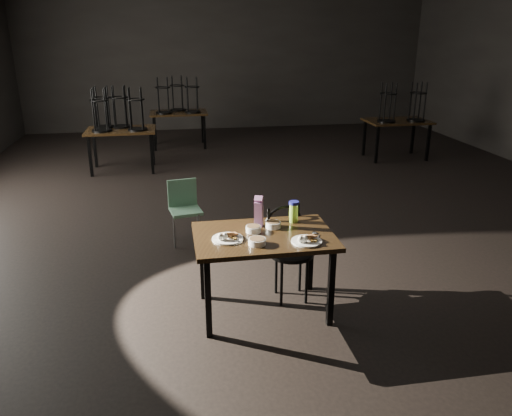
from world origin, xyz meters
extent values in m
plane|color=black|center=(0.00, 0.00, 0.00)|extent=(12.00, 12.00, 0.00)
cube|color=black|center=(0.00, 6.00, 1.60)|extent=(10.00, 0.04, 3.20)
cube|color=black|center=(-0.77, -2.91, 0.73)|extent=(1.20, 0.80, 0.04)
cube|color=black|center=(-1.29, -3.23, 0.35)|extent=(0.05, 0.05, 0.71)
cube|color=black|center=(-0.25, -3.23, 0.35)|extent=(0.05, 0.05, 0.71)
cube|color=black|center=(-1.29, -2.59, 0.35)|extent=(0.05, 0.05, 0.71)
cube|color=black|center=(-0.25, -2.59, 0.35)|extent=(0.05, 0.05, 0.71)
cylinder|color=white|center=(-1.09, -2.97, 0.76)|extent=(0.26, 0.26, 0.02)
cube|color=#A96C3C|center=(-1.09, -2.92, 0.81)|extent=(0.10, 0.09, 0.04)
cube|color=#A96C3C|center=(-1.05, -2.92, 0.81)|extent=(0.11, 0.11, 0.03)
ellipsoid|color=white|center=(-1.15, -3.00, 0.80)|extent=(0.05, 0.05, 0.06)
ellipsoid|color=white|center=(-1.12, -3.00, 0.80)|extent=(0.05, 0.05, 0.06)
cylinder|color=white|center=(-0.45, -3.13, 0.76)|extent=(0.26, 0.26, 0.02)
cube|color=#A96C3C|center=(-0.45, -3.09, 0.81)|extent=(0.09, 0.09, 0.04)
cube|color=#A96C3C|center=(-0.41, -3.09, 0.81)|extent=(0.11, 0.11, 0.03)
ellipsoid|color=white|center=(-0.51, -3.16, 0.80)|extent=(0.05, 0.05, 0.06)
ellipsoid|color=white|center=(-0.48, -3.16, 0.80)|extent=(0.05, 0.05, 0.06)
cylinder|color=white|center=(-0.85, -2.83, 0.78)|extent=(0.13, 0.13, 0.05)
cylinder|color=brown|center=(-0.85, -2.83, 0.79)|extent=(0.11, 0.11, 0.01)
cylinder|color=white|center=(-0.66, -2.76, 0.78)|extent=(0.14, 0.14, 0.05)
cylinder|color=brown|center=(-0.66, -2.76, 0.80)|extent=(0.12, 0.12, 0.01)
cylinder|color=white|center=(-0.86, -3.11, 0.78)|extent=(0.15, 0.15, 0.05)
cylinder|color=brown|center=(-0.86, -3.11, 0.79)|extent=(0.12, 0.12, 0.01)
cube|color=#821774|center=(-0.78, -2.71, 0.86)|extent=(0.09, 0.09, 0.23)
cube|color=#821774|center=(-0.78, -2.71, 1.00)|extent=(0.09, 0.09, 0.07)
cylinder|color=#AEED45|center=(-0.45, -2.66, 0.84)|extent=(0.11, 0.11, 0.17)
cylinder|color=navy|center=(-0.45, -2.66, 0.94)|extent=(0.12, 0.12, 0.03)
ellipsoid|color=silver|center=(-0.33, -2.96, 0.76)|extent=(0.06, 0.07, 0.01)
cube|color=silver|center=(-0.33, -3.06, 0.75)|extent=(0.06, 0.13, 0.00)
cylinder|color=black|center=(-0.47, -2.73, 0.47)|extent=(0.42, 0.42, 0.03)
torus|color=black|center=(-0.52, -2.56, 0.68)|extent=(0.40, 0.13, 0.40)
cylinder|color=black|center=(-0.36, -2.61, 0.23)|extent=(0.03, 0.03, 0.47)
cylinder|color=black|center=(-0.59, -2.61, 0.23)|extent=(0.03, 0.03, 0.47)
cylinder|color=black|center=(-0.59, -2.85, 0.23)|extent=(0.03, 0.03, 0.47)
cylinder|color=black|center=(-0.36, -2.85, 0.23)|extent=(0.03, 0.03, 0.47)
cube|color=#6DAA83|center=(-1.39, -1.23, 0.40)|extent=(0.40, 0.40, 0.04)
cube|color=#6DAA83|center=(-1.41, -1.08, 0.58)|extent=(0.34, 0.09, 0.33)
cylinder|color=slate|center=(-1.53, -1.38, 0.20)|extent=(0.02, 0.02, 0.40)
cylinder|color=slate|center=(-1.24, -1.38, 0.20)|extent=(0.02, 0.02, 0.40)
cylinder|color=slate|center=(-1.53, -1.09, 0.20)|extent=(0.02, 0.02, 0.40)
cylinder|color=slate|center=(-1.24, -1.09, 0.20)|extent=(0.02, 0.02, 0.40)
cube|color=black|center=(-2.37, 2.22, 0.73)|extent=(1.20, 0.80, 0.04)
cube|color=black|center=(-2.89, 1.90, 0.35)|extent=(0.05, 0.05, 0.71)
cube|color=black|center=(-1.85, 1.90, 0.35)|extent=(0.05, 0.05, 0.71)
cube|color=black|center=(-2.89, 2.54, 0.35)|extent=(0.05, 0.05, 0.71)
cube|color=black|center=(-1.85, 2.54, 0.35)|extent=(0.05, 0.05, 0.71)
cylinder|color=black|center=(-2.67, 2.07, 0.77)|extent=(0.34, 0.34, 0.03)
torus|color=black|center=(-2.67, 2.07, 1.27)|extent=(0.32, 0.32, 0.02)
cylinder|color=black|center=(-2.58, 2.17, 1.13)|extent=(0.03, 0.03, 0.70)
cylinder|color=black|center=(-2.77, 2.17, 1.13)|extent=(0.03, 0.03, 0.70)
cylinder|color=black|center=(-2.77, 1.97, 1.13)|extent=(0.03, 0.03, 0.70)
cylinder|color=black|center=(-2.58, 1.97, 1.13)|extent=(0.03, 0.03, 0.70)
cylinder|color=black|center=(-2.07, 2.07, 0.77)|extent=(0.34, 0.34, 0.03)
torus|color=black|center=(-2.07, 2.07, 1.27)|extent=(0.32, 0.32, 0.02)
cylinder|color=black|center=(-1.98, 2.17, 1.13)|extent=(0.03, 0.03, 0.70)
cylinder|color=black|center=(-2.17, 2.17, 1.13)|extent=(0.03, 0.03, 0.70)
cylinder|color=black|center=(-2.17, 1.97, 1.13)|extent=(0.03, 0.03, 0.70)
cylinder|color=black|center=(-1.98, 1.97, 1.13)|extent=(0.03, 0.03, 0.70)
cylinder|color=black|center=(-2.37, 2.40, 0.77)|extent=(0.34, 0.34, 0.03)
torus|color=black|center=(-2.37, 2.40, 1.27)|extent=(0.32, 0.32, 0.02)
cylinder|color=black|center=(-2.28, 2.50, 1.13)|extent=(0.03, 0.03, 0.70)
cylinder|color=black|center=(-2.47, 2.50, 1.13)|extent=(0.03, 0.03, 0.70)
cylinder|color=black|center=(-2.47, 2.30, 1.13)|extent=(0.03, 0.03, 0.70)
cylinder|color=black|center=(-2.28, 2.30, 1.13)|extent=(0.03, 0.03, 0.70)
cylinder|color=black|center=(-2.67, 2.40, 0.77)|extent=(0.34, 0.34, 0.03)
torus|color=black|center=(-2.67, 2.40, 1.27)|extent=(0.32, 0.32, 0.02)
cylinder|color=black|center=(-2.58, 2.50, 1.13)|extent=(0.03, 0.03, 0.70)
cylinder|color=black|center=(-2.77, 2.50, 1.13)|extent=(0.03, 0.03, 0.70)
cylinder|color=black|center=(-2.77, 2.30, 1.13)|extent=(0.03, 0.03, 0.70)
cylinder|color=black|center=(-2.58, 2.30, 1.13)|extent=(0.03, 0.03, 0.70)
cube|color=black|center=(2.84, 2.25, 0.73)|extent=(1.20, 0.80, 0.04)
cube|color=black|center=(2.32, 1.93, 0.35)|extent=(0.05, 0.05, 0.71)
cube|color=black|center=(3.36, 1.93, 0.35)|extent=(0.05, 0.05, 0.71)
cube|color=black|center=(2.32, 2.57, 0.35)|extent=(0.05, 0.05, 0.71)
cube|color=black|center=(3.36, 2.57, 0.35)|extent=(0.05, 0.05, 0.71)
cylinder|color=black|center=(2.54, 2.10, 0.77)|extent=(0.34, 0.34, 0.03)
torus|color=black|center=(2.54, 2.10, 1.27)|extent=(0.32, 0.32, 0.02)
cylinder|color=black|center=(2.64, 2.20, 1.13)|extent=(0.03, 0.03, 0.70)
cylinder|color=black|center=(2.44, 2.20, 1.13)|extent=(0.03, 0.03, 0.70)
cylinder|color=black|center=(2.44, 2.00, 1.13)|extent=(0.03, 0.03, 0.70)
cylinder|color=black|center=(2.64, 2.00, 1.13)|extent=(0.03, 0.03, 0.70)
cylinder|color=black|center=(3.14, 2.10, 0.77)|extent=(0.34, 0.34, 0.03)
torus|color=black|center=(3.14, 2.10, 1.27)|extent=(0.32, 0.32, 0.02)
cylinder|color=black|center=(3.24, 2.20, 1.13)|extent=(0.03, 0.03, 0.70)
cylinder|color=black|center=(3.04, 2.20, 1.13)|extent=(0.03, 0.03, 0.70)
cylinder|color=black|center=(3.04, 2.00, 1.13)|extent=(0.03, 0.03, 0.70)
cylinder|color=black|center=(3.24, 2.00, 1.13)|extent=(0.03, 0.03, 0.70)
cube|color=black|center=(-1.32, 4.02, 0.73)|extent=(1.20, 0.80, 0.04)
cube|color=black|center=(-1.84, 3.70, 0.35)|extent=(0.05, 0.05, 0.71)
cube|color=black|center=(-0.80, 3.70, 0.35)|extent=(0.05, 0.05, 0.71)
cube|color=black|center=(-1.84, 4.34, 0.35)|extent=(0.05, 0.05, 0.71)
cube|color=black|center=(-0.80, 4.34, 0.35)|extent=(0.05, 0.05, 0.71)
cylinder|color=black|center=(-1.62, 3.87, 0.77)|extent=(0.34, 0.34, 0.03)
torus|color=black|center=(-1.62, 3.87, 1.27)|extent=(0.32, 0.32, 0.02)
cylinder|color=black|center=(-1.52, 3.97, 1.13)|extent=(0.03, 0.03, 0.70)
cylinder|color=black|center=(-1.72, 3.97, 1.13)|extent=(0.03, 0.03, 0.70)
cylinder|color=black|center=(-1.72, 3.77, 1.13)|extent=(0.03, 0.03, 0.70)
cylinder|color=black|center=(-1.52, 3.77, 1.13)|extent=(0.03, 0.03, 0.70)
cylinder|color=black|center=(-1.02, 3.87, 0.77)|extent=(0.34, 0.34, 0.03)
torus|color=black|center=(-1.02, 3.87, 1.27)|extent=(0.32, 0.32, 0.02)
cylinder|color=black|center=(-0.92, 3.97, 1.13)|extent=(0.03, 0.03, 0.70)
cylinder|color=black|center=(-1.12, 3.97, 1.13)|extent=(0.03, 0.03, 0.70)
cylinder|color=black|center=(-1.12, 3.77, 1.13)|extent=(0.03, 0.03, 0.70)
cylinder|color=black|center=(-0.92, 3.77, 1.13)|extent=(0.03, 0.03, 0.70)
cylinder|color=black|center=(-1.32, 4.20, 0.77)|extent=(0.34, 0.34, 0.03)
torus|color=black|center=(-1.32, 4.20, 1.27)|extent=(0.32, 0.32, 0.02)
cylinder|color=black|center=(-1.22, 4.30, 1.13)|extent=(0.03, 0.03, 0.70)
cylinder|color=black|center=(-1.42, 4.30, 1.13)|extent=(0.03, 0.03, 0.70)
cylinder|color=black|center=(-1.42, 4.10, 1.13)|extent=(0.03, 0.03, 0.70)
cylinder|color=black|center=(-1.22, 4.10, 1.13)|extent=(0.03, 0.03, 0.70)
camera|label=1|loc=(-1.51, -6.80, 2.42)|focal=35.00mm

